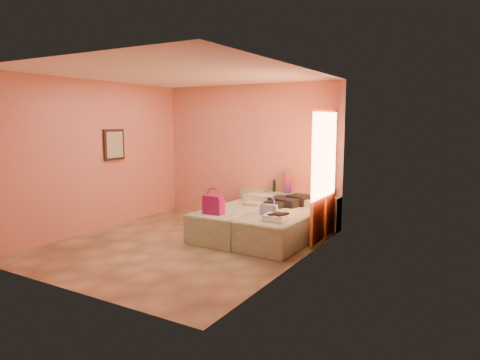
% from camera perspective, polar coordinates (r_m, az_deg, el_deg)
% --- Properties ---
extents(ground, '(4.50, 4.50, 0.00)m').
position_cam_1_polar(ground, '(7.31, -7.54, -8.55)').
color(ground, tan).
rests_on(ground, ground).
extents(room_walls, '(4.02, 4.51, 2.81)m').
position_cam_1_polar(room_walls, '(7.35, -3.80, 5.75)').
color(room_walls, tan).
rests_on(room_walls, ground).
extents(headboard_ledge, '(2.05, 0.30, 0.65)m').
position_cam_1_polar(headboard_ledge, '(8.50, 6.48, -3.92)').
color(headboard_ledge, '#9CA789').
rests_on(headboard_ledge, ground).
extents(bed_left, '(0.96, 2.03, 0.50)m').
position_cam_1_polar(bed_left, '(7.83, -0.13, -5.46)').
color(bed_left, '#ACBD98').
rests_on(bed_left, ground).
extents(bed_right, '(0.96, 2.03, 0.50)m').
position_cam_1_polar(bed_right, '(7.43, 5.89, -6.25)').
color(bed_right, '#ACBD98').
rests_on(bed_right, ground).
extents(water_bottle, '(0.07, 0.07, 0.23)m').
position_cam_1_polar(water_bottle, '(8.59, 4.59, -0.78)').
color(water_bottle, '#13361B').
rests_on(water_bottle, headboard_ledge).
extents(rainbow_box, '(0.12, 0.12, 0.46)m').
position_cam_1_polar(rainbow_box, '(8.42, 6.45, -0.21)').
color(rainbow_box, '#9C1361').
rests_on(rainbow_box, headboard_ledge).
extents(small_dish, '(0.13, 0.13, 0.03)m').
position_cam_1_polar(small_dish, '(8.58, 3.65, -1.47)').
color(small_dish, '#488464').
rests_on(small_dish, headboard_ledge).
extents(green_book, '(0.22, 0.18, 0.03)m').
position_cam_1_polar(green_book, '(8.26, 8.32, -1.90)').
color(green_book, '#284C2C').
rests_on(green_book, headboard_ledge).
extents(flower_vase, '(0.20, 0.20, 0.25)m').
position_cam_1_polar(flower_vase, '(8.18, 11.99, -1.33)').
color(flower_vase, silver).
rests_on(flower_vase, headboard_ledge).
extents(magenta_handbag, '(0.35, 0.21, 0.32)m').
position_cam_1_polar(magenta_handbag, '(7.23, -3.54, -3.28)').
color(magenta_handbag, '#9C1361').
rests_on(magenta_handbag, bed_left).
extents(khaki_garment, '(0.35, 0.28, 0.06)m').
position_cam_1_polar(khaki_garment, '(7.98, 1.78, -3.17)').
color(khaki_garment, tan).
rests_on(khaki_garment, bed_left).
extents(clothes_pile, '(0.72, 0.72, 0.18)m').
position_cam_1_polar(clothes_pile, '(7.97, 6.45, -2.78)').
color(clothes_pile, black).
rests_on(clothes_pile, bed_right).
extents(blue_handbag, '(0.30, 0.17, 0.18)m').
position_cam_1_polar(blue_handbag, '(7.15, 3.86, -4.00)').
color(blue_handbag, '#404D9B').
rests_on(blue_handbag, bed_right).
extents(towel_stack, '(0.36, 0.31, 0.10)m').
position_cam_1_polar(towel_stack, '(6.74, 4.77, -5.09)').
color(towel_stack, white).
rests_on(towel_stack, bed_right).
extents(sandal_pair, '(0.26, 0.30, 0.03)m').
position_cam_1_polar(sandal_pair, '(6.73, 5.16, -4.56)').
color(sandal_pair, black).
rests_on(sandal_pair, towel_stack).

